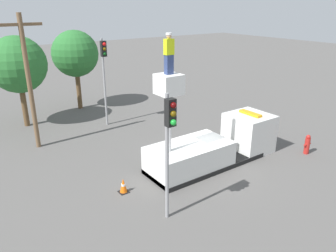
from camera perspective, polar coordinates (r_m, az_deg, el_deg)
The scene contains 10 objects.
ground_plane at distance 17.58m, azimuth 6.51°, elevation -6.70°, with size 120.00×120.00×0.00m, color #565451.
bucket_truck at distance 17.55m, azimuth 8.07°, elevation -3.50°, with size 7.59×2.36×5.12m.
worker at distance 14.28m, azimuth 0.16°, elevation 12.47°, with size 0.40×0.26×1.75m.
traffic_light_pole at distance 11.74m, azimuth 0.22°, elevation -1.45°, with size 0.34×0.57×5.10m.
traffic_light_across at distance 22.32m, azimuth -11.07°, elevation 10.28°, with size 0.34×0.57×5.92m.
fire_hydrant at distance 20.07m, azimuth 23.08°, elevation -2.97°, with size 0.53×0.29×1.14m.
traffic_cone_rear at distance 15.08m, azimuth -7.78°, elevation -10.28°, with size 0.42×0.42×0.69m.
tree_left_bg at distance 23.91m, azimuth -24.70°, elevation 9.66°, with size 3.74×3.74×6.13m.
tree_right_bg at distance 26.77m, azimuth -15.86°, elevation 11.98°, with size 3.56×3.56×6.17m.
utility_pole at distance 19.85m, azimuth -23.11°, elevation 7.59°, with size 2.20×0.26×7.58m.
Camera 1 is at (-10.60, -11.51, 8.02)m, focal length 35.00 mm.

